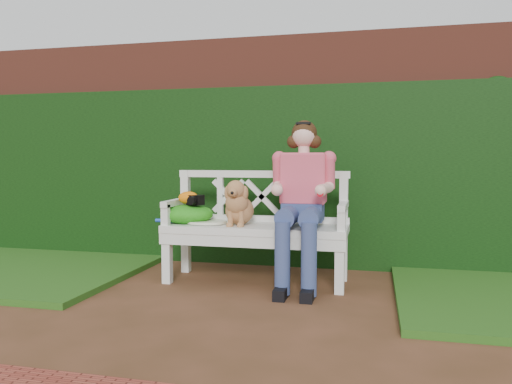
# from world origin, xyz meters

# --- Properties ---
(ground) EXTENTS (60.00, 60.00, 0.00)m
(ground) POSITION_xyz_m (0.00, 0.00, 0.00)
(ground) COLOR #432B17
(brick_wall) EXTENTS (10.00, 0.30, 2.20)m
(brick_wall) POSITION_xyz_m (0.00, 1.90, 1.10)
(brick_wall) COLOR brown
(brick_wall) RESTS_ON ground
(ivy_hedge) EXTENTS (10.00, 0.18, 1.70)m
(ivy_hedge) POSITION_xyz_m (0.00, 1.68, 0.85)
(ivy_hedge) COLOR #13390D
(ivy_hedge) RESTS_ON ground
(grass_left) EXTENTS (2.60, 2.00, 0.05)m
(grass_left) POSITION_xyz_m (-2.40, 0.90, 0.03)
(grass_left) COLOR #17400C
(grass_left) RESTS_ON ground
(garden_bench) EXTENTS (1.59, 0.63, 0.48)m
(garden_bench) POSITION_xyz_m (-0.01, 0.96, 0.24)
(garden_bench) COLOR white
(garden_bench) RESTS_ON ground
(seated_woman) EXTENTS (0.61, 0.77, 1.27)m
(seated_woman) POSITION_xyz_m (0.38, 0.94, 0.64)
(seated_woman) COLOR red
(seated_woman) RESTS_ON ground
(dog) EXTENTS (0.26, 0.35, 0.38)m
(dog) POSITION_xyz_m (-0.14, 0.91, 0.67)
(dog) COLOR #9A612E
(dog) RESTS_ON garden_bench
(tennis_racket) EXTENTS (0.70, 0.42, 0.03)m
(tennis_racket) POSITION_xyz_m (-0.46, 0.91, 0.50)
(tennis_racket) COLOR white
(tennis_racket) RESTS_ON garden_bench
(green_bag) EXTENTS (0.49, 0.40, 0.16)m
(green_bag) POSITION_xyz_m (-0.61, 0.93, 0.56)
(green_bag) COLOR #246625
(green_bag) RESTS_ON garden_bench
(camera_item) EXTENTS (0.15, 0.13, 0.08)m
(camera_item) POSITION_xyz_m (-0.53, 0.93, 0.68)
(camera_item) COLOR black
(camera_item) RESTS_ON green_bag
(baseball_glove) EXTENTS (0.20, 0.17, 0.11)m
(baseball_glove) POSITION_xyz_m (-0.60, 0.95, 0.69)
(baseball_glove) COLOR orange
(baseball_glove) RESTS_ON green_bag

